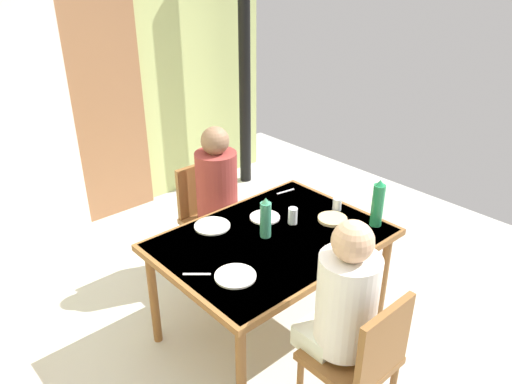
{
  "coord_description": "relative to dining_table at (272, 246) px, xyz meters",
  "views": [
    {
      "loc": [
        -1.37,
        -1.78,
        2.3
      ],
      "look_at": [
        0.41,
        0.2,
        0.98
      ],
      "focal_mm": 34.29,
      "sensor_mm": 36.0,
      "label": 1
    }
  ],
  "objects": [
    {
      "name": "person_near_diner",
      "position": [
        -0.2,
        -0.71,
        0.12
      ],
      "size": [
        0.3,
        0.37,
        0.77
      ],
      "color": "silver",
      "rests_on": "ground_plane"
    },
    {
      "name": "dining_table",
      "position": [
        0.0,
        0.0,
        0.0
      ],
      "size": [
        1.37,
        0.99,
        0.73
      ],
      "color": "brown",
      "rests_on": "ground_plane"
    },
    {
      "name": "dinner_plate_near_right",
      "position": [
        0.12,
        0.2,
        0.07
      ],
      "size": [
        0.2,
        0.2,
        0.01
      ],
      "primitive_type": "cylinder",
      "color": "white",
      "rests_on": "dining_table"
    },
    {
      "name": "cutlery_fork_near",
      "position": [
        -0.57,
        -0.01,
        0.07
      ],
      "size": [
        0.12,
        0.11,
        0.0
      ],
      "primitive_type": "cube",
      "rotation": [
        0.0,
        0.0,
        5.55
      ],
      "color": "silver",
      "rests_on": "dining_table"
    },
    {
      "name": "person_far_diner",
      "position": [
        0.13,
        0.71,
        0.12
      ],
      "size": [
        0.3,
        0.37,
        0.77
      ],
      "rotation": [
        0.0,
        0.0,
        3.14
      ],
      "color": "brown",
      "rests_on": "ground_plane"
    },
    {
      "name": "curtain_panel",
      "position": [
        -0.72,
        2.18,
        0.44
      ],
      "size": [
        0.9,
        0.03,
        2.2
      ],
      "primitive_type": "cube",
      "color": "white",
      "rests_on": "ground_plane"
    },
    {
      "name": "dinner_plate_near_left",
      "position": [
        -0.2,
        0.34,
        0.07
      ],
      "size": [
        0.23,
        0.23,
        0.01
      ],
      "primitive_type": "cylinder",
      "color": "white",
      "rests_on": "dining_table"
    },
    {
      "name": "ground_plane",
      "position": [
        -0.41,
        -0.05,
        -0.66
      ],
      "size": [
        6.06,
        6.06,
        0.0
      ],
      "primitive_type": "plane",
      "color": "beige"
    },
    {
      "name": "water_bottle_green_near",
      "position": [
        0.59,
        -0.33,
        0.22
      ],
      "size": [
        0.08,
        0.08,
        0.31
      ],
      "color": "#227F49",
      "rests_on": "dining_table"
    },
    {
      "name": "bread_plate_sliced",
      "position": [
        0.43,
        -0.11,
        0.08
      ],
      "size": [
        0.19,
        0.19,
        0.02
      ],
      "primitive_type": "cylinder",
      "color": "#DBB77A",
      "rests_on": "dining_table"
    },
    {
      "name": "chair_near_diner",
      "position": [
        -0.2,
        -0.85,
        -0.17
      ],
      "size": [
        0.4,
        0.4,
        0.87
      ],
      "color": "brown",
      "rests_on": "ground_plane"
    },
    {
      "name": "water_bottle_green_far",
      "position": [
        -0.03,
        0.04,
        0.19
      ],
      "size": [
        0.07,
        0.07,
        0.26
      ],
      "color": "#398766",
      "rests_on": "dining_table"
    },
    {
      "name": "wall_back",
      "position": [
        -0.41,
        2.28,
        0.65
      ],
      "size": [
        4.56,
        0.1,
        2.62
      ],
      "primitive_type": "cube",
      "color": "#B3BF74",
      "rests_on": "ground_plane"
    },
    {
      "name": "cutlery_knife_near",
      "position": [
        0.5,
        0.39,
        0.07
      ],
      "size": [
        0.15,
        0.04,
        0.0
      ],
      "primitive_type": "cube",
      "rotation": [
        0.0,
        0.0,
        6.12
      ],
      "color": "silver",
      "rests_on": "dining_table"
    },
    {
      "name": "door_wooden",
      "position": [
        0.01,
        2.2,
        0.34
      ],
      "size": [
        0.8,
        0.05,
        2.0
      ],
      "primitive_type": "cube",
      "color": "#936240",
      "rests_on": "ground_plane"
    },
    {
      "name": "drinking_glass_by_near_diner",
      "position": [
        0.56,
        -0.04,
        0.11
      ],
      "size": [
        0.06,
        0.06,
        0.09
      ],
      "primitive_type": "cylinder",
      "color": "silver",
      "rests_on": "dining_table"
    },
    {
      "name": "drinking_glass_by_far_diner",
      "position": [
        0.21,
        0.04,
        0.12
      ],
      "size": [
        0.06,
        0.06,
        0.11
      ],
      "primitive_type": "cylinder",
      "color": "silver",
      "rests_on": "dining_table"
    },
    {
      "name": "chair_far_diner",
      "position": [
        0.13,
        0.85,
        -0.17
      ],
      "size": [
        0.4,
        0.4,
        0.87
      ],
      "rotation": [
        0.0,
        0.0,
        3.14
      ],
      "color": "brown",
      "rests_on": "ground_plane"
    },
    {
      "name": "stove_pipe_column",
      "position": [
        1.45,
        1.93,
        0.65
      ],
      "size": [
        0.12,
        0.12,
        2.62
      ],
      "primitive_type": "cylinder",
      "color": "black",
      "rests_on": "ground_plane"
    },
    {
      "name": "dinner_plate_far_center",
      "position": [
        -0.43,
        -0.16,
        0.07
      ],
      "size": [
        0.22,
        0.22,
        0.01
      ],
      "primitive_type": "cylinder",
      "color": "white",
      "rests_on": "dining_table"
    }
  ]
}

